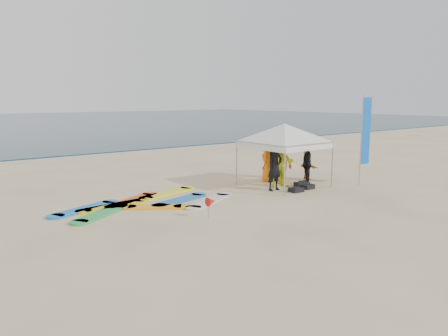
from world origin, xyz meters
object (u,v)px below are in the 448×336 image
Objects in this scene: feather_flag at (365,132)px; marker_pennant at (211,202)px; person_orange_a at (282,163)px; person_black_a at (275,166)px; person_black_b at (307,164)px; surfboard_spread at (145,203)px; person_orange_b at (268,161)px; canopy_tent at (285,124)px; person_yellow at (283,163)px; person_seated at (307,168)px.

marker_pennant is (-8.12, -0.27, -1.68)m from feather_flag.
person_orange_a is 2.75× the size of marker_pennant.
person_orange_a is (1.20, 0.80, -0.08)m from person_black_a.
person_black_b is 7.22m from surfboard_spread.
person_orange_b is 2.00m from canopy_tent.
canopy_tent is at bearing 49.81° from person_orange_b.
person_orange_b is 0.30× the size of surfboard_spread.
feather_flag reaches higher than person_orange_a.
person_black_a is 1.09× the size of person_orange_a.
canopy_tent reaches higher than person_yellow.
person_seated is at bearing -2.07° from surfboard_spread.
marker_pennant is 0.11× the size of surfboard_spread.
person_orange_b is at bearing 3.98° from surfboard_spread.
surfboard_spread is at bearing 164.44° from feather_flag.
feather_flag is at bearing -31.30° from canopy_tent.
person_black_b is at bearing -11.36° from canopy_tent.
person_seated is (0.80, 0.64, -0.33)m from person_black_b.
person_seated is 2.83m from canopy_tent.
feather_flag is (2.92, -1.77, -0.36)m from canopy_tent.
canopy_tent is at bearing 22.50° from person_black_a.
feather_flag reaches higher than person_black_b.
person_black_b is (2.06, 0.17, -0.11)m from person_black_a.
person_black_a is 4.62m from marker_pennant.
person_yellow is at bearing -8.07° from surfboard_spread.
person_yellow is 1.10× the size of person_orange_a.
person_seated is at bearing 12.10° from canopy_tent.
person_seated is at bearing 29.88° from person_yellow.
person_black_a is 1.88× the size of person_seated.
person_orange_b reaches higher than marker_pennant.
person_orange_a reaches higher than surfboard_spread.
person_black_a is 4.25m from feather_flag.
surfboard_spread is at bearing -172.42° from person_yellow.
feather_flag is 0.61× the size of surfboard_spread.
person_black_a is at bearing -156.68° from canopy_tent.
person_yellow is at bearing 19.54° from person_black_a.
person_yellow is 1.90× the size of person_seated.
person_orange_b is 2.82× the size of marker_pennant.
person_orange_a is 0.45× the size of canopy_tent.
surfboard_spread is (-6.19, -0.43, -0.87)m from person_orange_b.
person_black_a is at bearing -21.24° from person_black_b.
person_black_b is at bearing 127.90° from person_seated.
marker_pennant is at bearing 107.93° from person_seated.
person_orange_a is 1.05× the size of person_black_b.
person_yellow is 1.07× the size of person_orange_b.
surfboard_spread is at bearing 1.47° from person_orange_a.
person_yellow reaches higher than marker_pennant.
person_yellow is 5.93m from surfboard_spread.
person_orange_a is at bearing -2.73° from surfboard_spread.
person_black_a is 0.32× the size of surfboard_spread.
person_seated is at bearing 15.04° from person_black_a.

